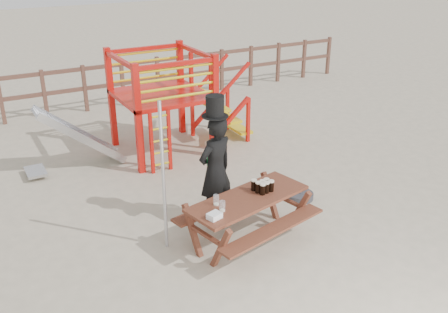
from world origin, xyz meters
TOP-DOWN VIEW (x-y plane):
  - ground at (0.00, 0.00)m, footprint 60.00×60.00m
  - back_fence at (0.00, 7.00)m, footprint 15.09×0.09m
  - playground_fort at (0.12, 3.58)m, footprint 4.71×1.84m
  - picnic_table at (-0.09, -0.19)m, footprint 2.06×1.62m
  - man_with_hat at (-0.24, 0.52)m, footprint 0.72×0.57m
  - metal_pole at (-1.19, 0.24)m, footprint 0.05×0.05m
  - parasol_base at (1.38, 0.46)m, footprint 0.45×0.45m
  - paper_bag at (-0.79, -0.47)m, footprint 0.21×0.19m
  - stout_pints at (0.19, -0.15)m, footprint 0.28×0.26m
  - empty_glasses at (-0.60, -0.26)m, footprint 0.09×0.27m

SIDE VIEW (x-z plane):
  - ground at x=0.00m, z-range 0.00..0.00m
  - parasol_base at x=1.38m, z-range -0.04..0.15m
  - picnic_table at x=-0.09m, z-range 0.09..0.81m
  - back_fence at x=0.00m, z-range 0.14..1.34m
  - paper_bag at x=-0.79m, z-range 0.71..0.79m
  - empty_glasses at x=-0.60m, z-range 0.71..0.86m
  - stout_pints at x=0.19m, z-range 0.71..0.89m
  - man_with_hat at x=-0.24m, z-range -0.11..1.95m
  - playground_fort at x=0.12m, z-range 0.02..2.12m
  - metal_pole at x=-1.19m, z-range 0.00..2.20m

